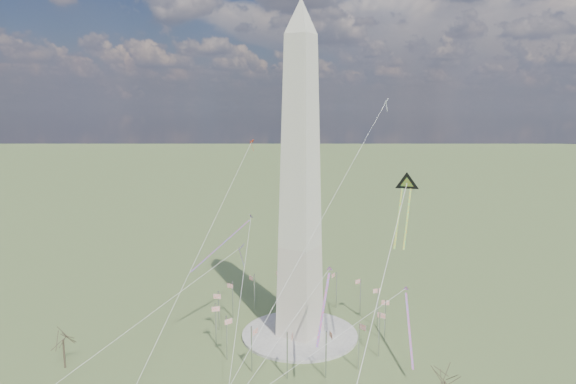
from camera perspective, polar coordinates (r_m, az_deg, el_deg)
The scene contains 13 objects.
ground at distance 166.15m, azimuth 1.32°, elevation -15.65°, with size 2000.00×2000.00×0.00m, color #526633.
plaza at distance 165.98m, azimuth 1.32°, elevation -15.53°, with size 36.00×36.00×0.80m, color #B7B2A7.
washington_monument at distance 152.17m, azimuth 1.38°, elevation 0.93°, with size 15.56×15.56×100.00m.
flagpole_ring at distance 163.20m, azimuth 1.33°, elevation -13.34°, with size 54.40×54.40×13.00m.
tree_near at distance 129.33m, azimuth 17.02°, elevation -19.22°, with size 7.44×7.44×13.02m.
tree_far at distance 156.66m, azimuth -23.73°, elevation -14.63°, with size 6.94×6.94×12.15m.
kite_delta_black at distance 141.86m, azimuth 13.03°, elevation 0.55°, with size 9.73×20.80×16.93m.
kite_diamond_purple at distance 176.13m, azimuth -5.19°, elevation -6.39°, with size 2.15×3.03×9.20m.
kite_streamer_left at distance 135.91m, azimuth 4.18°, elevation -11.37°, with size 7.65×19.83×14.08m.
kite_streamer_mid at distance 155.69m, azimuth -6.39°, elevation -4.87°, with size 9.23×20.38×14.75m.
kite_streamer_right at distance 152.77m, azimuth 13.20°, elevation -13.18°, with size 10.35×20.65×15.18m.
kite_small_red at distance 196.96m, azimuth -4.04°, elevation 5.50°, with size 1.44×2.16×4.61m.
kite_small_white at distance 183.98m, azimuth 10.90°, elevation 9.81°, with size 1.68×1.62×4.75m.
Camera 1 is at (74.48, -130.79, 70.37)m, focal length 32.00 mm.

